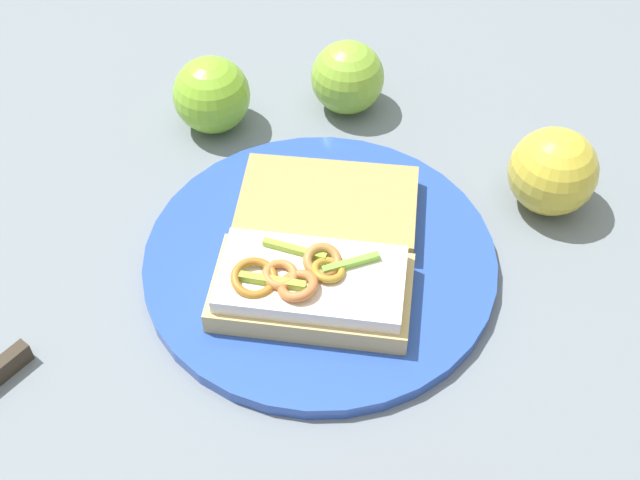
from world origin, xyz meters
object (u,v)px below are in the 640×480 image
(plate, at_px, (320,260))
(apple_3, at_px, (553,171))
(apple_2, at_px, (212,95))
(bread_slice_side, at_px, (328,206))
(sandwich, at_px, (310,287))
(apple_0, at_px, (348,77))

(plate, distance_m, apple_3, 0.22)
(apple_2, bearing_deg, plate, -44.80)
(apple_2, bearing_deg, bread_slice_side, -35.14)
(sandwich, relative_size, apple_0, 2.31)
(apple_3, bearing_deg, bread_slice_side, -156.93)
(plate, xyz_separation_m, sandwich, (0.01, -0.05, 0.02))
(sandwich, xyz_separation_m, apple_0, (-0.04, 0.26, 0.01))
(bread_slice_side, bearing_deg, apple_2, -43.78)
(bread_slice_side, bearing_deg, sandwich, 88.02)
(plate, bearing_deg, apple_2, 135.20)
(plate, bearing_deg, apple_3, 35.26)
(sandwich, xyz_separation_m, apple_3, (0.18, 0.18, 0.01))
(apple_0, bearing_deg, bread_slice_side, -81.84)
(bread_slice_side, xyz_separation_m, apple_2, (-0.15, 0.10, 0.01))
(apple_3, bearing_deg, plate, -144.74)
(sandwich, bearing_deg, plate, -91.33)
(bread_slice_side, bearing_deg, apple_3, -165.57)
(plate, xyz_separation_m, apple_2, (-0.15, 0.15, 0.03))
(bread_slice_side, height_order, apple_0, apple_0)
(plate, height_order, sandwich, sandwich)
(bread_slice_side, xyz_separation_m, apple_0, (-0.02, 0.17, 0.01))
(plate, relative_size, apple_2, 3.98)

